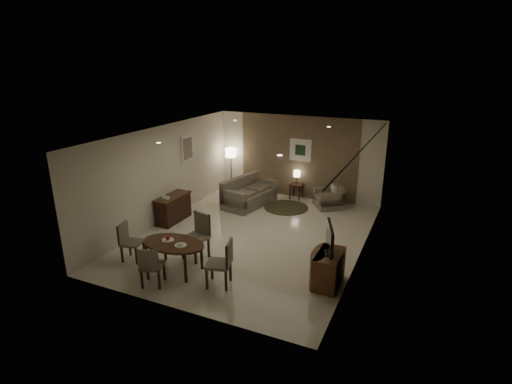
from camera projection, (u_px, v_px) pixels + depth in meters
The scene contains 31 objects.
room_shell at pixel (259, 182), 10.37m from camera, with size 5.50×7.00×2.70m.
taupe_accent at pixel (297, 157), 13.03m from camera, with size 3.96×0.03×2.70m, color #756249.
curtain_wall at pixel (360, 203), 8.98m from camera, with size 0.08×6.70×2.58m, color beige, non-canonical shape.
curtain_rod at pixel (366, 145), 8.56m from camera, with size 0.03×0.03×6.80m, color black.
art_back_frame at pixel (300, 150), 12.89m from camera, with size 0.72×0.03×0.72m, color silver.
art_back_canvas at pixel (300, 150), 12.88m from camera, with size 0.34×0.01×0.34m, color #1D321C.
art_left_frame at pixel (187, 148), 11.97m from camera, with size 0.03×0.60×0.80m, color silver.
art_left_canvas at pixel (188, 148), 11.96m from camera, with size 0.01×0.46×0.64m, color gray.
downlight_nl at pixel (159, 143), 8.60m from camera, with size 0.10×0.10×0.01m, color white.
downlight_nr at pixel (280, 155), 7.50m from camera, with size 0.10×0.10×0.01m, color white.
downlight_fl at pixel (235, 120), 11.70m from camera, with size 0.10×0.10×0.01m, color white.
downlight_fr at pixel (329, 127), 10.61m from camera, with size 0.10×0.10×0.01m, color white.
console_desk at pixel (173, 208), 11.31m from camera, with size 0.48×1.20×0.75m, color #472A16, non-canonical shape.
telephone at pixel (166, 197), 10.92m from camera, with size 0.20×0.14×0.09m, color white, non-canonical shape.
tv_cabinet at pixel (329, 269), 8.11m from camera, with size 0.48×0.90×0.70m, color brown, non-canonical shape.
flat_tv at pixel (330, 239), 7.90m from camera, with size 0.06×0.88×0.60m, color black, non-canonical shape.
dining_table at pixel (175, 257), 8.64m from camera, with size 1.43×0.89×0.67m, color #472A16, non-canonical shape.
chair_near at pixel (152, 265), 8.07m from camera, with size 0.43×0.43×0.88m, color #756C5A, non-canonical shape.
chair_far at pixel (195, 237), 9.14m from camera, with size 0.51×0.51×1.05m, color #756C5A, non-canonical shape.
chair_left at pixel (132, 242), 9.07m from camera, with size 0.43×0.43×0.89m, color #756C5A, non-canonical shape.
chair_right at pixel (218, 263), 8.04m from camera, with size 0.48×0.48×0.98m, color #756C5A, non-canonical shape.
plate_a at pixel (168, 240), 8.65m from camera, with size 0.26×0.26×0.02m, color white.
plate_b at pixel (181, 245), 8.40m from camera, with size 0.26×0.26×0.02m, color white.
fruit_apple at pixel (168, 238), 8.63m from camera, with size 0.09×0.09×0.09m, color #A61326.
napkin at pixel (181, 244), 8.40m from camera, with size 0.12×0.08×0.03m, color white.
round_rug at pixel (286, 207), 12.42m from camera, with size 1.37×1.37×0.01m, color #464127.
sofa at pixel (249, 192), 12.54m from camera, with size 0.92×1.83×0.86m, color #756C5A, non-canonical shape.
armchair at pixel (329, 196), 12.36m from camera, with size 0.79×0.75×0.71m, color #756C5A, non-canonical shape.
side_table at pixel (296, 191), 13.15m from camera, with size 0.40×0.40×0.51m, color black, non-canonical shape.
table_lamp at pixel (297, 177), 12.99m from camera, with size 0.22×0.22×0.50m, color #FFEAC1, non-canonical shape.
floor_lamp at pixel (231, 170), 13.86m from camera, with size 0.38×0.38×1.49m, color #FFE5B7, non-canonical shape.
Camera 1 is at (4.02, -8.66, 4.42)m, focal length 28.00 mm.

